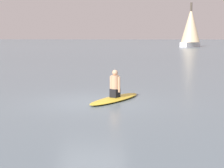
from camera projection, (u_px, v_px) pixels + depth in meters
ground_plane at (91, 102)px, 13.38m from camera, size 400.00×400.00×0.00m
surfboard at (115, 99)px, 13.72m from camera, size 3.10×2.16×0.12m
person_paddler at (115, 85)px, 13.65m from camera, size 0.44×0.44×1.04m
sailboat_far_left at (191, 26)px, 74.57m from camera, size 5.42×5.42×9.08m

